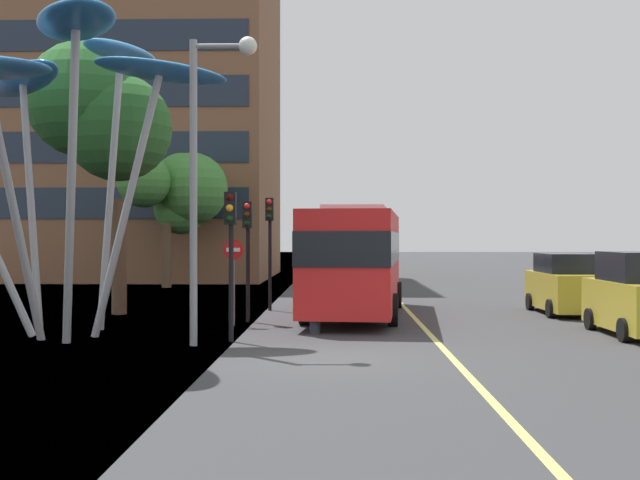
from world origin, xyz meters
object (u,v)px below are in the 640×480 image
(street_lamp, at_px, (209,148))
(pedestrian, at_px, (315,302))
(traffic_light_kerb_near, at_px, (231,233))
(traffic_light_kerb_far, at_px, (248,235))
(red_bus, at_px, (356,256))
(leaf_sculpture, at_px, (45,83))
(no_entry_sign, at_px, (233,268))
(car_parked_far, at_px, (567,285))
(traffic_light_island_mid, at_px, (270,229))

(street_lamp, xyz_separation_m, pedestrian, (2.45, 2.56, -3.86))
(traffic_light_kerb_near, bearing_deg, traffic_light_kerb_far, 91.35)
(red_bus, distance_m, pedestrian, 4.86)
(leaf_sculpture, distance_m, no_entry_sign, 7.21)
(traffic_light_kerb_near, xyz_separation_m, car_parked_far, (10.34, 7.41, -1.71))
(red_bus, height_order, traffic_light_island_mid, traffic_light_island_mid)
(leaf_sculpture, height_order, traffic_light_kerb_near, leaf_sculpture)
(street_lamp, bearing_deg, red_bus, 62.88)
(traffic_light_kerb_far, relative_size, car_parked_far, 0.83)
(car_parked_far, bearing_deg, traffic_light_kerb_far, -164.62)
(traffic_light_kerb_near, height_order, car_parked_far, traffic_light_kerb_near)
(red_bus, xyz_separation_m, car_parked_far, (7.12, 0.94, -1.00))
(car_parked_far, distance_m, street_lamp, 13.97)
(car_parked_far, bearing_deg, pedestrian, -146.42)
(traffic_light_kerb_far, height_order, car_parked_far, traffic_light_kerb_far)
(traffic_light_island_mid, distance_m, pedestrian, 6.96)
(street_lamp, bearing_deg, traffic_light_kerb_near, 57.01)
(red_bus, height_order, no_entry_sign, red_bus)
(red_bus, xyz_separation_m, leaf_sculpture, (-8.07, -5.80, 4.58))
(traffic_light_kerb_near, xyz_separation_m, pedestrian, (2.02, 1.89, -1.83))
(traffic_light_island_mid, bearing_deg, traffic_light_kerb_near, -91.64)
(traffic_light_island_mid, bearing_deg, no_entry_sign, -97.90)
(traffic_light_kerb_near, bearing_deg, leaf_sculpture, 172.25)
(car_parked_far, distance_m, no_entry_sign, 11.42)
(red_bus, bearing_deg, traffic_light_island_mid, 148.33)
(no_entry_sign, bearing_deg, pedestrian, -35.31)
(leaf_sculpture, height_order, traffic_light_island_mid, leaf_sculpture)
(no_entry_sign, bearing_deg, street_lamp, -90.27)
(car_parked_far, xyz_separation_m, street_lamp, (-10.77, -8.08, 3.74))
(traffic_light_kerb_near, distance_m, street_lamp, 2.18)
(red_bus, distance_m, leaf_sculpture, 10.94)
(traffic_light_kerb_far, distance_m, traffic_light_island_mid, 3.79)
(pedestrian, distance_m, no_entry_sign, 3.10)
(traffic_light_island_mid, xyz_separation_m, no_entry_sign, (-0.65, -4.69, -1.18))
(traffic_light_island_mid, distance_m, car_parked_far, 10.31)
(traffic_light_island_mid, bearing_deg, pedestrian, -74.47)
(traffic_light_kerb_far, bearing_deg, no_entry_sign, -108.35)
(red_bus, bearing_deg, car_parked_far, 7.55)
(traffic_light_island_mid, bearing_deg, red_bus, -31.67)
(red_bus, bearing_deg, leaf_sculpture, -144.28)
(traffic_light_kerb_far, xyz_separation_m, street_lamp, (-0.33, -5.20, 2.06))
(traffic_light_kerb_far, xyz_separation_m, traffic_light_island_mid, (0.34, 3.77, 0.20))
(traffic_light_island_mid, xyz_separation_m, street_lamp, (-0.67, -8.97, 1.85))
(traffic_light_kerb_far, height_order, traffic_light_island_mid, traffic_light_island_mid)
(leaf_sculpture, bearing_deg, street_lamp, -16.73)
(traffic_light_island_mid, relative_size, street_lamp, 0.54)
(traffic_light_kerb_far, xyz_separation_m, no_entry_sign, (-0.31, -0.92, -0.97))
(red_bus, distance_m, street_lamp, 8.47)
(traffic_light_island_mid, relative_size, no_entry_sign, 1.57)
(red_bus, height_order, street_lamp, street_lamp)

